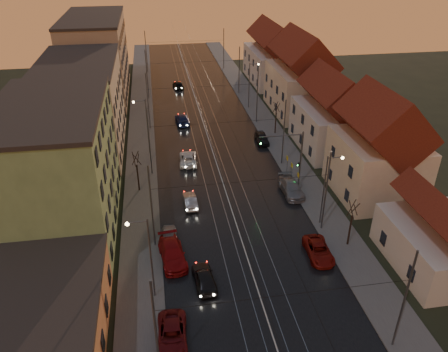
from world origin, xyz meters
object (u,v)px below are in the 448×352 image
street_lamp_0 (147,252)px  driving_car_2 (188,158)px  parked_left_1 (172,335)px  street_lamp_2 (145,122)px  street_lamp_1 (327,184)px  parked_right_1 (291,188)px  street_lamp_3 (251,81)px  traffic_light_mast (293,153)px  driving_car_3 (182,119)px  parked_right_0 (319,250)px  driving_car_1 (190,201)px  parked_right_2 (262,138)px  driving_car_4 (178,85)px  driving_car_0 (204,278)px  parked_left_2 (172,253)px  parked_left_3 (169,239)px

street_lamp_0 → driving_car_2: street_lamp_0 is taller
parked_left_1 → street_lamp_2: bearing=95.4°
street_lamp_1 → parked_right_1: bearing=103.0°
street_lamp_3 → parked_left_1: bearing=-108.9°
traffic_light_mast → driving_car_2: size_ratio=1.47×
street_lamp_2 → driving_car_2: bearing=-34.1°
driving_car_3 → street_lamp_1: bearing=109.0°
driving_car_2 → parked_right_0: bearing=120.1°
driving_car_1 → parked_right_2: size_ratio=0.92×
driving_car_4 → driving_car_3: bearing=81.3°
street_lamp_3 → traffic_light_mast: bearing=-92.3°
traffic_light_mast → parked_right_0: 13.74m
driving_car_0 → parked_left_1: bearing=56.4°
street_lamp_1 → street_lamp_2: bearing=132.3°
street_lamp_3 → parked_left_2: (-16.12, -39.46, -4.10)m
parked_left_3 → parked_right_1: bearing=30.9°
driving_car_0 → parked_right_1: size_ratio=0.81×
traffic_light_mast → driving_car_0: size_ratio=1.67×
parked_left_1 → driving_car_2: bearing=85.2°
street_lamp_0 → parked_left_3: 8.38m
driving_car_0 → parked_left_1: driving_car_0 is taller
street_lamp_3 → parked_left_2: size_ratio=1.47×
driving_car_3 → parked_right_0: driving_car_3 is taller
street_lamp_0 → street_lamp_1: same height
street_lamp_2 → parked_right_0: size_ratio=1.71×
parked_left_3 → driving_car_0: bearing=-61.8°
driving_car_3 → parked_left_2: size_ratio=0.93×
driving_car_2 → parked_right_2: (11.34, 4.81, 0.04)m
street_lamp_3 → driving_car_1: street_lamp_3 is taller
street_lamp_0 → driving_car_2: size_ratio=1.63×
driving_car_1 → parked_left_1: size_ratio=0.82×
street_lamp_0 → parked_right_1: street_lamp_0 is taller
driving_car_3 → parked_left_1: size_ratio=1.05×
street_lamp_3 → parked_left_3: 40.66m
street_lamp_2 → parked_left_2: 23.91m
driving_car_2 → driving_car_3: bearing=-87.5°
parked_left_1 → parked_right_1: parked_right_1 is taller
street_lamp_0 → driving_car_0: (4.64, 0.81, -4.15)m
driving_car_4 → street_lamp_3: bearing=124.9°
parked_left_2 → parked_left_3: (-0.22, 2.47, -0.11)m
parked_left_3 → driving_car_2: bearing=82.7°
street_lamp_2 → driving_car_0: size_ratio=1.85×
driving_car_0 → parked_left_3: (-2.77, 6.20, -0.05)m
street_lamp_2 → driving_car_4: 30.28m
parked_left_2 → parked_right_0: parked_left_2 is taller
street_lamp_0 → driving_car_4: size_ratio=1.88×
traffic_light_mast → parked_left_3: 18.12m
street_lamp_2 → driving_car_1: 15.55m
traffic_light_mast → parked_right_0: (-1.24, -13.10, -3.95)m
street_lamp_0 → parked_left_1: 6.64m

